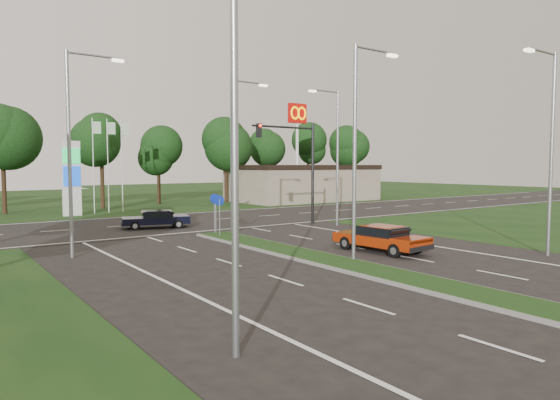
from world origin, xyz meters
TOP-DOWN VIEW (x-y plane):
  - ground at (0.00, 0.00)m, footprint 160.00×160.00m
  - verge_far at (0.00, 55.00)m, footprint 160.00×50.00m
  - cross_road at (0.00, 24.00)m, footprint 160.00×12.00m
  - median_kerb at (0.00, 4.00)m, footprint 2.00×26.00m
  - commercial_building at (22.00, 36.00)m, footprint 16.00×9.00m
  - streetlight_median_near at (1.00, 6.00)m, footprint 2.53×0.22m
  - streetlight_median_far at (1.00, 16.00)m, footprint 2.53×0.22m
  - streetlight_left_near at (-8.30, 0.00)m, footprint 2.53×0.22m
  - streetlight_left_far at (-8.30, 14.00)m, footprint 2.53×0.22m
  - streetlight_right_far at (8.80, 16.00)m, footprint 2.53×0.22m
  - streetlight_right_near at (8.80, 2.00)m, footprint 2.53×0.22m
  - traffic_signal at (7.19, 18.00)m, footprint 5.10×0.42m
  - median_signs at (0.00, 16.40)m, footprint 1.16×1.76m
  - gas_pylon at (-3.79, 33.05)m, footprint 5.80×1.26m
  - mcdonalds_sign at (18.00, 31.97)m, footprint 2.20×0.47m
  - treeline_far at (0.10, 39.93)m, footprint 6.00×6.00m
  - red_sedan at (3.70, 7.15)m, footprint 2.18×4.61m
  - navy_sedan at (-1.54, 21.69)m, footprint 4.50×2.81m

SIDE VIEW (x-z plane):
  - ground at x=0.00m, z-range 0.00..0.00m
  - verge_far at x=0.00m, z-range -0.01..0.01m
  - cross_road at x=0.00m, z-range -0.01..0.01m
  - median_kerb at x=0.00m, z-range 0.00..0.12m
  - navy_sedan at x=-1.54m, z-range 0.04..1.19m
  - red_sedan at x=3.70m, z-range 0.05..1.28m
  - median_signs at x=0.00m, z-range 0.52..2.90m
  - commercial_building at x=22.00m, z-range 0.00..4.00m
  - gas_pylon at x=-3.79m, z-range -0.80..7.20m
  - traffic_signal at x=7.19m, z-range 1.15..8.15m
  - streetlight_median_near at x=1.00m, z-range 0.58..9.58m
  - streetlight_median_far at x=1.00m, z-range 0.58..9.58m
  - streetlight_left_near at x=-8.30m, z-range 0.58..9.58m
  - streetlight_left_far at x=-8.30m, z-range 0.58..9.58m
  - streetlight_right_far at x=8.80m, z-range 0.58..9.58m
  - streetlight_right_near at x=8.80m, z-range 0.58..9.58m
  - treeline_far at x=0.10m, z-range 1.88..11.78m
  - mcdonalds_sign at x=18.00m, z-range 2.79..13.19m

